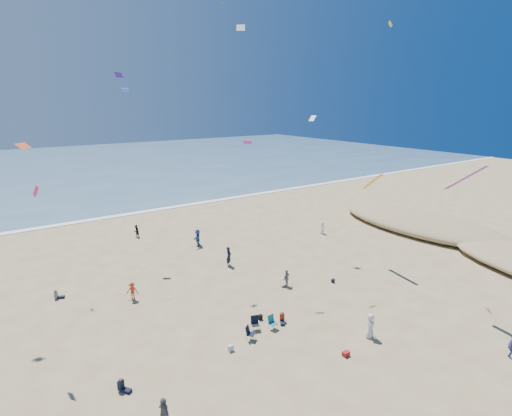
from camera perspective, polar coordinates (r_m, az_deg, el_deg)
ocean at (r=106.15m, az=-29.03°, el=4.79°), size 220.00×100.00×0.06m
surf_line at (r=57.57m, az=-23.32°, el=-1.73°), size 220.00×1.20×0.08m
standing_flyers at (r=32.43m, az=-2.08°, el=-11.59°), size 34.53×42.88×1.94m
seated_group at (r=24.69m, az=-1.14°, el=-22.28°), size 16.57×30.50×0.84m
chair_cluster at (r=28.42m, az=0.57°, el=-16.57°), size 2.75×1.61×1.00m
white_tote at (r=26.94m, az=-3.62°, el=-19.33°), size 0.35×0.20×0.40m
black_backpack at (r=30.08m, az=0.61°, el=-15.33°), size 0.30×0.22×0.38m
cooler at (r=27.07m, az=12.73°, el=-19.64°), size 0.45×0.30×0.30m
navy_bag at (r=36.17m, az=10.94°, el=-10.16°), size 0.28×0.18×0.34m
kites_aloft at (r=29.47m, az=6.97°, el=13.39°), size 44.28×37.97×28.18m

